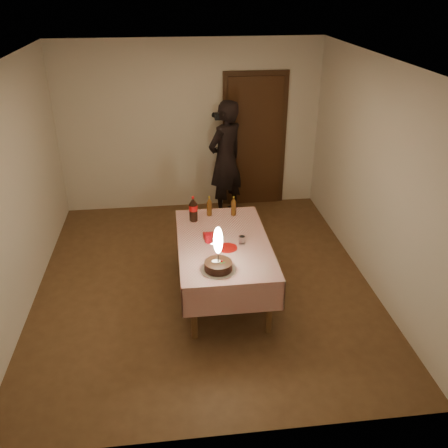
{
  "coord_description": "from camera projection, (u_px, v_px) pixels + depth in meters",
  "views": [
    {
      "loc": [
        -0.34,
        -4.88,
        3.33
      ],
      "look_at": [
        0.21,
        -0.33,
        0.95
      ],
      "focal_mm": 38.0,
      "sensor_mm": 36.0,
      "label": 1
    }
  ],
  "objects": [
    {
      "name": "ground",
      "position": [
        204.0,
        281.0,
        5.87
      ],
      "size": [
        4.0,
        4.5,
        0.01
      ],
      "primitive_type": "cube",
      "color": "brown",
      "rests_on": "ground"
    },
    {
      "name": "room_shell",
      "position": [
        204.0,
        151.0,
        5.17
      ],
      "size": [
        4.04,
        4.54,
        2.62
      ],
      "color": "beige",
      "rests_on": "ground"
    },
    {
      "name": "dining_table",
      "position": [
        223.0,
        249.0,
        5.36
      ],
      "size": [
        1.02,
        1.72,
        0.71
      ],
      "color": "brown",
      "rests_on": "ground"
    },
    {
      "name": "birthday_cake",
      "position": [
        218.0,
        260.0,
        4.74
      ],
      "size": [
        0.36,
        0.36,
        0.49
      ],
      "color": "white",
      "rests_on": "dining_table"
    },
    {
      "name": "red_plate",
      "position": [
        227.0,
        248.0,
        5.18
      ],
      "size": [
        0.22,
        0.22,
        0.01
      ],
      "primitive_type": "cylinder",
      "color": "#A90F0B",
      "rests_on": "dining_table"
    },
    {
      "name": "red_cup",
      "position": [
        208.0,
        238.0,
        5.28
      ],
      "size": [
        0.08,
        0.08,
        0.1
      ],
      "primitive_type": "cylinder",
      "color": "#B70C15",
      "rests_on": "dining_table"
    },
    {
      "name": "clear_cup",
      "position": [
        242.0,
        240.0,
        5.25
      ],
      "size": [
        0.07,
        0.07,
        0.09
      ],
      "primitive_type": "cylinder",
      "color": "silver",
      "rests_on": "dining_table"
    },
    {
      "name": "napkin_stack",
      "position": [
        210.0,
        236.0,
        5.41
      ],
      "size": [
        0.15,
        0.15,
        0.02
      ],
      "primitive_type": "cube",
      "color": "#A51312",
      "rests_on": "dining_table"
    },
    {
      "name": "cola_bottle",
      "position": [
        193.0,
        209.0,
        5.7
      ],
      "size": [
        0.1,
        0.1,
        0.32
      ],
      "color": "black",
      "rests_on": "dining_table"
    },
    {
      "name": "amber_bottle_left",
      "position": [
        209.0,
        206.0,
        5.85
      ],
      "size": [
        0.06,
        0.06,
        0.26
      ],
      "color": "#502E0D",
      "rests_on": "dining_table"
    },
    {
      "name": "amber_bottle_right",
      "position": [
        234.0,
        206.0,
        5.85
      ],
      "size": [
        0.06,
        0.06,
        0.26
      ],
      "color": "#502E0D",
      "rests_on": "dining_table"
    },
    {
      "name": "photographer",
      "position": [
        225.0,
        160.0,
        7.13
      ],
      "size": [
        0.78,
        0.75,
        1.8
      ],
      "color": "black",
      "rests_on": "ground"
    }
  ]
}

